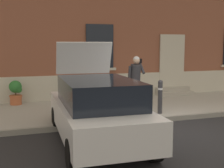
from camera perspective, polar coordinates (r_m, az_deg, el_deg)
ground_plane at (r=8.20m, az=11.56°, el=-8.70°), size 80.00×80.00×0.00m
sidewalk at (r=10.62m, az=3.96°, el=-4.42°), size 24.00×3.60×0.15m
curb_edge at (r=8.97m, az=8.54°, el=-6.71°), size 24.00×0.12×0.15m
building_facade at (r=12.81m, az=-0.26°, el=14.05°), size 24.00×1.52×7.50m
entrance_stoop at (r=13.04m, az=11.65°, el=-1.40°), size 1.52×0.64×0.32m
hatchback_car_white at (r=6.89m, az=-2.80°, el=-4.80°), size 1.92×4.13×2.34m
bollard_near_person at (r=9.33m, az=9.12°, el=-2.17°), size 0.15×0.15×1.04m
person_on_phone at (r=9.81m, az=4.43°, el=0.95°), size 0.51×0.50×1.75m
planter_terracotta at (r=11.13m, az=-17.79°, el=-1.44°), size 0.44×0.44×0.86m
planter_olive at (r=11.38m, az=-6.25°, el=-0.93°), size 0.44×0.44×0.86m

